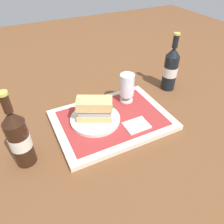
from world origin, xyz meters
TOP-DOWN VIEW (x-y plane):
  - ground_plane at (0.00, 0.00)m, footprint 3.00×3.00m
  - tray at (0.00, 0.00)m, footprint 0.44×0.32m
  - placemat at (0.00, 0.00)m, footprint 0.38×0.27m
  - plate at (-0.06, 0.01)m, footprint 0.19×0.19m
  - sandwich at (-0.06, 0.01)m, footprint 0.14×0.12m
  - beer_glass at (0.11, 0.08)m, footprint 0.06×0.06m
  - napkin_folded at (0.06, -0.08)m, footprint 0.09×0.07m
  - beer_bottle at (0.35, 0.11)m, footprint 0.07×0.07m
  - second_bottle at (-0.33, -0.05)m, footprint 0.07×0.07m

SIDE VIEW (x-z plane):
  - ground_plane at x=0.00m, z-range 0.00..0.00m
  - tray at x=0.00m, z-range 0.00..0.02m
  - placemat at x=0.00m, z-range 0.02..0.02m
  - napkin_folded at x=0.06m, z-range 0.02..0.03m
  - plate at x=-0.06m, z-range 0.02..0.04m
  - sandwich at x=-0.06m, z-range 0.04..0.12m
  - beer_glass at x=0.11m, z-range 0.03..0.15m
  - beer_bottle at x=0.35m, z-range -0.03..0.24m
  - second_bottle at x=-0.33m, z-range -0.03..0.24m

